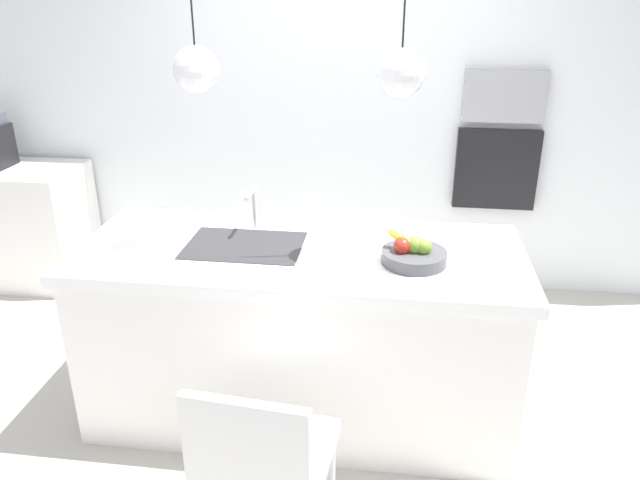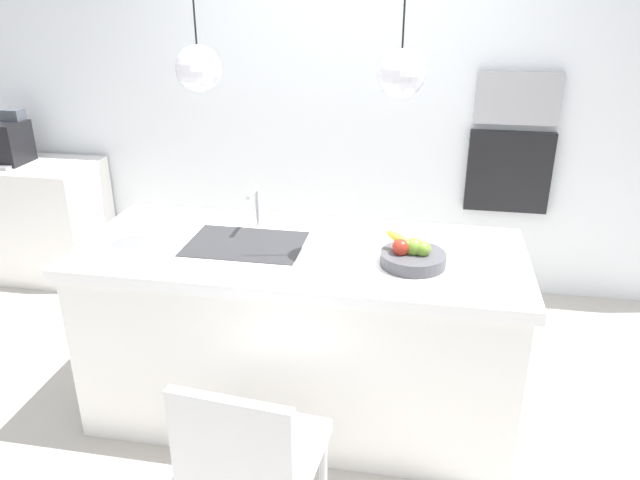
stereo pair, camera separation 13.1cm
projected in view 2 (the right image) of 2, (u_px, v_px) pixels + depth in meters
floor at (302, 407)px, 3.28m from camera, size 6.60×6.60×0.00m
back_wall at (348, 108)px, 4.27m from camera, size 6.00×0.10×2.60m
kitchen_island at (301, 332)px, 3.10m from camera, size 2.14×0.88×0.94m
sink_basin at (245, 245)px, 2.96m from camera, size 0.56×0.40×0.02m
faucet at (256, 202)px, 3.10m from camera, size 0.02×0.17×0.22m
fruit_bowl at (412, 255)px, 2.73m from camera, size 0.30×0.30×0.16m
side_counter at (29, 219)px, 4.67m from camera, size 1.10×0.60×0.88m
coffee_machine at (11, 141)px, 4.44m from camera, size 0.20×0.35×0.38m
microwave at (518, 98)px, 3.97m from camera, size 0.54×0.08×0.34m
oven at (508, 172)px, 4.17m from camera, size 0.56×0.08×0.56m
chair_near at (250, 456)px, 2.25m from camera, size 0.51×0.51×0.87m
pendant_light_left at (198, 68)px, 2.66m from camera, size 0.20×0.20×0.80m
pendant_light_right at (401, 73)px, 2.52m from camera, size 0.20×0.20×0.80m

